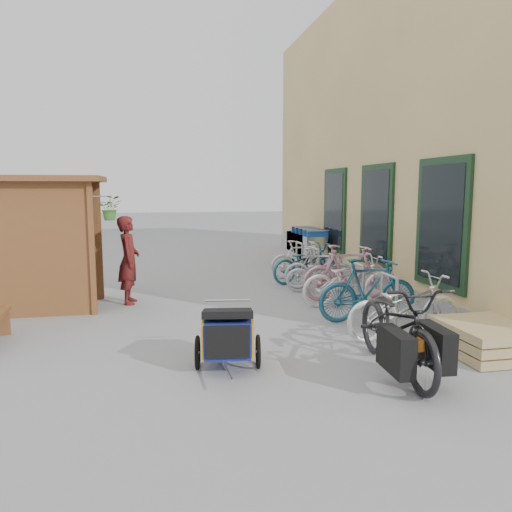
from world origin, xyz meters
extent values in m
plane|color=gray|center=(0.00, 0.00, 0.00)|extent=(80.00, 80.00, 0.00)
cube|color=#D2BA79|center=(6.50, 4.50, 3.50)|extent=(6.00, 13.00, 7.00)
cube|color=gray|center=(3.58, 4.50, 0.15)|extent=(0.18, 13.00, 0.30)
cube|color=black|center=(3.47, 0.50, 1.60)|extent=(0.06, 1.50, 2.20)
cube|color=black|center=(3.44, 0.50, 1.60)|extent=(0.02, 1.25, 1.95)
cube|color=black|center=(3.47, 3.00, 1.60)|extent=(0.06, 1.50, 2.20)
cube|color=black|center=(3.44, 3.00, 1.60)|extent=(0.02, 1.25, 1.95)
cube|color=black|center=(3.47, 5.50, 1.60)|extent=(0.06, 1.50, 2.20)
cube|color=black|center=(3.44, 5.50, 1.60)|extent=(0.02, 1.25, 1.95)
cube|color=brown|center=(-2.30, 1.85, 1.15)|extent=(0.09, 0.09, 2.30)
cube|color=brown|center=(-4.10, 3.15, 1.15)|extent=(0.09, 0.09, 2.30)
cube|color=brown|center=(-2.30, 3.15, 1.15)|extent=(0.09, 0.09, 2.30)
cube|color=brown|center=(-3.20, 1.88, 1.15)|extent=(1.80, 0.05, 2.30)
cube|color=brown|center=(-3.20, 3.12, 1.15)|extent=(1.80, 0.05, 2.30)
cube|color=brown|center=(-3.20, 2.50, 2.35)|extent=(2.15, 1.65, 0.10)
cube|color=brown|center=(-3.40, 2.50, 0.90)|extent=(1.30, 1.15, 0.04)
cube|color=brown|center=(-3.40, 2.50, 1.50)|extent=(1.30, 1.15, 0.04)
cylinder|color=#A5A8AD|center=(-2.12, 1.85, 2.05)|extent=(0.36, 0.02, 0.02)
imported|color=#387127|center=(-1.97, 1.85, 1.85)|extent=(0.38, 0.33, 0.42)
cylinder|color=#A5A8AD|center=(2.30, -0.25, 0.42)|extent=(0.05, 0.05, 0.84)
cylinder|color=#A5A8AD|center=(2.30, 0.25, 0.42)|extent=(0.05, 0.05, 0.84)
cylinder|color=#A5A8AD|center=(2.30, 0.00, 0.84)|extent=(0.05, 0.50, 0.05)
cylinder|color=#A5A8AD|center=(2.30, 0.95, 0.42)|extent=(0.05, 0.05, 0.84)
cylinder|color=#A5A8AD|center=(2.30, 1.45, 0.42)|extent=(0.05, 0.05, 0.84)
cylinder|color=#A5A8AD|center=(2.30, 1.20, 0.84)|extent=(0.05, 0.50, 0.05)
cylinder|color=#A5A8AD|center=(2.30, 2.15, 0.42)|extent=(0.05, 0.05, 0.84)
cylinder|color=#A5A8AD|center=(2.30, 2.65, 0.42)|extent=(0.05, 0.05, 0.84)
cylinder|color=#A5A8AD|center=(2.30, 2.40, 0.84)|extent=(0.05, 0.50, 0.05)
cylinder|color=#A5A8AD|center=(2.30, 3.35, 0.42)|extent=(0.05, 0.05, 0.84)
cylinder|color=#A5A8AD|center=(2.30, 3.85, 0.42)|extent=(0.05, 0.05, 0.84)
cylinder|color=#A5A8AD|center=(2.30, 3.60, 0.84)|extent=(0.05, 0.50, 0.05)
cylinder|color=#A5A8AD|center=(2.30, 4.55, 0.42)|extent=(0.05, 0.05, 0.84)
cylinder|color=#A5A8AD|center=(2.30, 5.05, 0.42)|extent=(0.05, 0.05, 0.84)
cylinder|color=#A5A8AD|center=(2.30, 4.80, 0.84)|extent=(0.05, 0.50, 0.05)
cube|color=tan|center=(3.00, -1.40, 0.07)|extent=(1.00, 1.20, 0.12)
cube|color=tan|center=(3.00, -1.40, 0.21)|extent=(1.00, 1.20, 0.12)
cube|color=tan|center=(3.00, -1.40, 0.35)|extent=(1.00, 1.20, 0.12)
cube|color=silver|center=(3.00, 5.92, 0.63)|extent=(0.58, 0.90, 0.55)
cube|color=#164495|center=(3.00, 5.47, 1.00)|extent=(0.58, 0.04, 0.19)
cylinder|color=silver|center=(3.00, 5.44, 1.08)|extent=(0.61, 0.04, 0.04)
cylinder|color=black|center=(2.77, 5.55, 0.06)|extent=(0.04, 0.13, 0.13)
cube|color=silver|center=(3.00, 6.29, 0.63)|extent=(0.58, 0.90, 0.55)
cube|color=#164495|center=(3.00, 5.84, 1.00)|extent=(0.58, 0.04, 0.19)
cylinder|color=silver|center=(3.00, 5.81, 1.08)|extent=(0.61, 0.04, 0.04)
cylinder|color=black|center=(2.77, 5.92, 0.06)|extent=(0.04, 0.13, 0.13)
cube|color=silver|center=(3.00, 6.66, 0.63)|extent=(0.58, 0.90, 0.55)
cube|color=#164495|center=(3.00, 6.21, 1.00)|extent=(0.58, 0.04, 0.19)
cylinder|color=silver|center=(3.00, 6.18, 1.08)|extent=(0.61, 0.04, 0.04)
cylinder|color=black|center=(2.77, 6.29, 0.06)|extent=(0.04, 0.13, 0.13)
cube|color=silver|center=(3.00, 7.03, 0.63)|extent=(0.58, 0.90, 0.55)
cube|color=#164495|center=(3.00, 6.58, 1.00)|extent=(0.58, 0.04, 0.19)
cylinder|color=silver|center=(3.00, 6.55, 1.08)|extent=(0.61, 0.04, 0.04)
cylinder|color=black|center=(2.77, 6.66, 0.06)|extent=(0.04, 0.13, 0.13)
cube|color=silver|center=(3.00, 7.40, 0.63)|extent=(0.58, 0.90, 0.55)
cube|color=#164495|center=(3.00, 6.95, 1.00)|extent=(0.58, 0.04, 0.19)
cylinder|color=silver|center=(3.00, 6.92, 1.08)|extent=(0.61, 0.04, 0.04)
cylinder|color=black|center=(2.77, 7.03, 0.06)|extent=(0.04, 0.13, 0.13)
cube|color=navy|center=(-0.42, -1.19, 0.41)|extent=(0.65, 0.80, 0.42)
cube|color=orange|center=(-0.71, -1.14, 0.41)|extent=(0.14, 0.72, 0.42)
cube|color=orange|center=(-0.13, -1.24, 0.41)|extent=(0.14, 0.72, 0.42)
cube|color=black|center=(-0.48, -1.56, 0.44)|extent=(0.51, 0.11, 0.39)
cube|color=black|center=(-0.41, -1.15, 0.67)|extent=(0.70, 0.78, 0.21)
torus|color=black|center=(-0.78, -1.13, 0.19)|extent=(0.11, 0.42, 0.42)
torus|color=black|center=(-0.05, -1.25, 0.19)|extent=(0.11, 0.42, 0.42)
cylinder|color=#B7B7BC|center=(-0.51, -1.80, 0.19)|extent=(0.12, 0.61, 0.03)
cylinder|color=#B7B7BC|center=(-0.36, -0.80, 0.75)|extent=(0.58, 0.12, 0.03)
imported|color=black|center=(1.52, -1.75, 0.56)|extent=(0.89, 2.18, 1.12)
cube|color=black|center=(1.23, -2.29, 0.45)|extent=(0.22, 0.66, 0.45)
cube|color=black|center=(1.74, -2.22, 0.45)|extent=(0.22, 0.66, 0.45)
cube|color=orange|center=(1.49, -2.25, 0.50)|extent=(0.13, 0.19, 0.12)
imported|color=maroon|center=(-1.73, 2.63, 0.84)|extent=(0.44, 0.63, 1.67)
imported|color=silver|center=(2.27, -0.56, 0.48)|extent=(1.88, 0.78, 0.96)
imported|color=#1B556C|center=(2.19, 0.50, 0.52)|extent=(1.76, 0.57, 1.05)
imported|color=silver|center=(2.30, 1.57, 0.48)|extent=(1.83, 0.65, 0.96)
imported|color=#C78099|center=(2.44, 2.07, 0.55)|extent=(1.85, 0.58, 1.10)
imported|color=#AAA9AE|center=(2.22, 2.88, 0.40)|extent=(1.58, 0.74, 0.80)
imported|color=#AAA9AE|center=(2.25, 3.14, 0.45)|extent=(1.56, 0.88, 0.91)
imported|color=#1B556C|center=(2.20, 3.97, 0.46)|extent=(1.85, 1.08, 0.92)
imported|color=silver|center=(2.26, 4.56, 0.47)|extent=(1.60, 0.59, 0.94)
camera|label=1|loc=(-1.29, -7.02, 2.18)|focal=35.00mm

